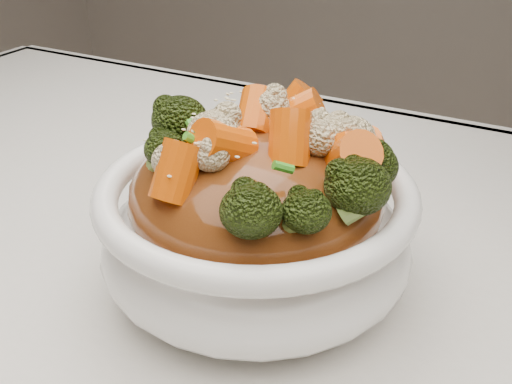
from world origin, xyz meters
The scene contains 8 objects.
tablecloth centered at (0.00, 0.00, 0.73)m, with size 1.20×0.80×0.04m, color silver.
bowl centered at (0.04, 0.01, 0.79)m, with size 0.22×0.22×0.09m, color white, non-canonical shape.
sauce_base centered at (0.04, 0.01, 0.82)m, with size 0.17×0.17×0.10m, color #633011.
carrots centered at (0.04, 0.01, 0.88)m, with size 0.17×0.17×0.05m, color #E15707, non-canonical shape.
broccoli centered at (0.04, 0.01, 0.88)m, with size 0.17×0.17×0.04m, color black, non-canonical shape.
cauliflower centered at (0.04, 0.01, 0.88)m, with size 0.17×0.17×0.04m, color beige, non-canonical shape.
scallions centered at (0.04, 0.01, 0.89)m, with size 0.13×0.13×0.02m, color #3A9722, non-canonical shape.
sesame_seeds centered at (0.04, 0.01, 0.89)m, with size 0.16×0.16×0.01m, color beige, non-canonical shape.
Camera 1 is at (0.21, -0.30, 1.02)m, focal length 42.00 mm.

